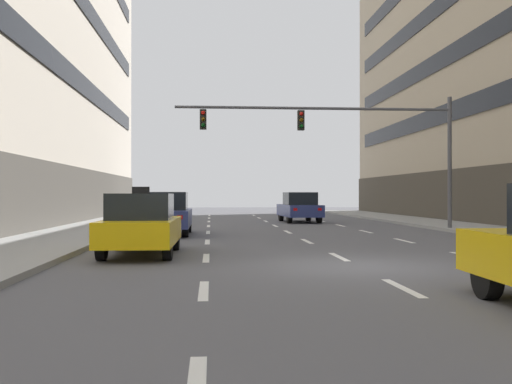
{
  "coord_description": "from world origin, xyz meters",
  "views": [
    {
      "loc": [
        -3.24,
        -12.78,
        1.58
      ],
      "look_at": [
        -0.77,
        19.58,
        1.72
      ],
      "focal_mm": 41.49,
      "sensor_mm": 36.0,
      "label": 1
    }
  ],
  "objects_px": {
    "taxi_driving_0": "(141,225)",
    "traffic_signal_0": "(348,132)",
    "car_driving_1": "(166,214)",
    "car_driving_2": "(299,207)"
  },
  "relations": [
    {
      "from": "taxi_driving_0",
      "to": "car_driving_1",
      "type": "bearing_deg",
      "value": 89.57
    },
    {
      "from": "car_driving_2",
      "to": "traffic_signal_0",
      "type": "xyz_separation_m",
      "value": [
        0.79,
        -8.61,
        3.43
      ]
    },
    {
      "from": "taxi_driving_0",
      "to": "car_driving_1",
      "type": "height_order",
      "value": "taxi_driving_0"
    },
    {
      "from": "taxi_driving_0",
      "to": "traffic_signal_0",
      "type": "bearing_deg",
      "value": 50.74
    },
    {
      "from": "car_driving_2",
      "to": "car_driving_1",
      "type": "bearing_deg",
      "value": -123.57
    },
    {
      "from": "car_driving_1",
      "to": "car_driving_2",
      "type": "distance_m",
      "value": 12.31
    },
    {
      "from": "car_driving_1",
      "to": "car_driving_2",
      "type": "xyz_separation_m",
      "value": [
        6.81,
        10.26,
        0.02
      ]
    },
    {
      "from": "car_driving_2",
      "to": "traffic_signal_0",
      "type": "bearing_deg",
      "value": -84.74
    },
    {
      "from": "car_driving_1",
      "to": "traffic_signal_0",
      "type": "bearing_deg",
      "value": 12.26
    },
    {
      "from": "taxi_driving_0",
      "to": "traffic_signal_0",
      "type": "height_order",
      "value": "traffic_signal_0"
    }
  ]
}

